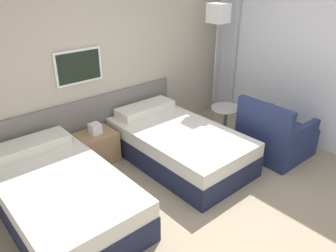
{
  "coord_description": "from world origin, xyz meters",
  "views": [
    {
      "loc": [
        -2.33,
        -1.66,
        2.41
      ],
      "look_at": [
        0.09,
        1.12,
        0.63
      ],
      "focal_mm": 35.0,
      "sensor_mm": 36.0,
      "label": 1
    }
  ],
  "objects": [
    {
      "name": "ground_plane",
      "position": [
        0.0,
        0.0,
        0.0
      ],
      "size": [
        16.0,
        16.0,
        0.0
      ],
      "primitive_type": "plane",
      "color": "gray"
    },
    {
      "name": "armchair",
      "position": [
        1.46,
        0.42,
        0.26
      ],
      "size": [
        0.85,
        0.83,
        0.86
      ],
      "rotation": [
        0.0,
        0.0,
        1.55
      ],
      "color": "navy",
      "rests_on": "ground_plane"
    },
    {
      "name": "floor_lamp",
      "position": [
        1.54,
        1.66,
        1.67
      ],
      "size": [
        0.26,
        0.26,
        1.95
      ],
      "color": "#9E9993",
      "rests_on": "ground_plane"
    },
    {
      "name": "wall_headboard",
      "position": [
        -0.03,
        2.21,
        1.3
      ],
      "size": [
        10.0,
        0.1,
        2.7
      ],
      "color": "#B7AD99",
      "rests_on": "ground_plane"
    },
    {
      "name": "side_table",
      "position": [
        1.2,
        1.1,
        0.4
      ],
      "size": [
        0.44,
        0.44,
        0.58
      ],
      "color": "gray",
      "rests_on": "ground_plane"
    },
    {
      "name": "bed_near_window",
      "position": [
        0.33,
        1.19,
        0.25
      ],
      "size": [
        1.1,
        1.93,
        0.61
      ],
      "color": "#1E233D",
      "rests_on": "ground_plane"
    },
    {
      "name": "nightstand",
      "position": [
        -0.51,
        1.9,
        0.22
      ],
      "size": [
        0.5,
        0.41,
        0.56
      ],
      "color": "#9E7A51",
      "rests_on": "ground_plane"
    },
    {
      "name": "bed_near_door",
      "position": [
        -1.35,
        1.19,
        0.25
      ],
      "size": [
        1.1,
        1.93,
        0.61
      ],
      "color": "#1E233D",
      "rests_on": "ground_plane"
    }
  ]
}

